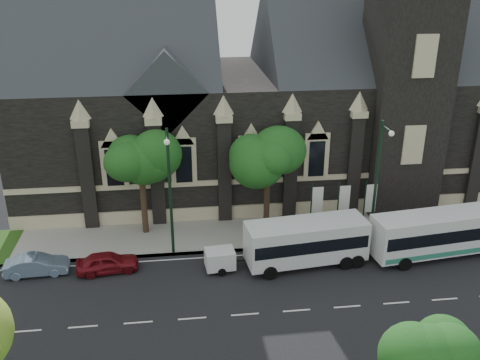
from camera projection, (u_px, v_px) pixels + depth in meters
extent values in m
plane|color=black|center=(245.00, 314.00, 29.88)|extent=(160.00, 160.00, 0.00)
cube|color=#9A948C|center=(228.00, 234.00, 38.55)|extent=(80.00, 5.00, 0.15)
cube|color=black|center=(261.00, 128.00, 46.27)|extent=(40.00, 15.00, 10.00)
cube|color=#2E3136|center=(118.00, 75.00, 43.00)|extent=(16.00, 15.00, 15.00)
cube|color=#2E3136|center=(376.00, 69.00, 45.47)|extent=(20.00, 15.00, 15.00)
cube|color=#2E3136|center=(167.00, 85.00, 39.33)|extent=(6.00, 6.00, 6.00)
cube|color=black|center=(403.00, 96.00, 40.36)|extent=(5.50, 5.50, 18.00)
cube|color=#C2AC8C|center=(277.00, 179.00, 40.06)|extent=(40.00, 0.22, 0.40)
cube|color=#C2AC8C|center=(276.00, 210.00, 41.06)|extent=(40.00, 0.25, 1.20)
cube|color=black|center=(251.00, 162.00, 39.09)|extent=(1.20, 0.12, 2.80)
sphere|color=#1A5219|center=(433.00, 359.00, 20.13)|extent=(3.20, 3.20, 3.20)
sphere|color=#1A5219|center=(442.00, 335.00, 20.51)|extent=(2.40, 2.40, 2.40)
cylinder|color=black|center=(267.00, 203.00, 39.08)|extent=(0.44, 0.44, 3.96)
sphere|color=#1A5219|center=(268.00, 157.00, 37.67)|extent=(3.84, 3.84, 3.84)
sphere|color=#1A5219|center=(276.00, 143.00, 38.13)|extent=(2.88, 2.88, 2.88)
cylinder|color=black|center=(144.00, 209.00, 38.07)|extent=(0.44, 0.44, 3.96)
sphere|color=#1A5219|center=(141.00, 163.00, 36.69)|extent=(3.68, 3.68, 3.68)
sphere|color=#1A5219|center=(150.00, 150.00, 37.13)|extent=(2.76, 2.76, 2.76)
cylinder|color=black|center=(376.00, 184.00, 35.96)|extent=(0.20, 0.20, 9.00)
cylinder|color=black|center=(387.00, 128.00, 33.61)|extent=(0.10, 1.60, 0.10)
sphere|color=silver|center=(392.00, 134.00, 32.92)|extent=(0.36, 0.36, 0.36)
cylinder|color=black|center=(170.00, 194.00, 34.39)|extent=(0.20, 0.20, 9.00)
cylinder|color=black|center=(167.00, 137.00, 32.04)|extent=(0.10, 1.60, 0.10)
sphere|color=silver|center=(167.00, 142.00, 31.35)|extent=(0.36, 0.36, 0.36)
cylinder|color=black|center=(311.00, 209.00, 38.03)|extent=(0.10, 0.10, 4.00)
cube|color=white|center=(317.00, 201.00, 37.85)|extent=(0.80, 0.04, 2.20)
cylinder|color=black|center=(338.00, 208.00, 38.25)|extent=(0.10, 0.10, 4.00)
cube|color=white|center=(344.00, 200.00, 38.07)|extent=(0.80, 0.04, 2.20)
cylinder|color=black|center=(364.00, 206.00, 38.48)|extent=(0.10, 0.10, 4.00)
cube|color=white|center=(371.00, 198.00, 38.30)|extent=(0.80, 0.04, 2.20)
cube|color=silver|center=(449.00, 231.00, 35.36)|extent=(11.03, 3.52, 2.71)
cube|color=black|center=(450.00, 229.00, 35.30)|extent=(10.60, 3.51, 0.89)
cube|color=#2D7C62|center=(447.00, 245.00, 35.76)|extent=(10.60, 3.50, 0.35)
cylinder|color=black|center=(405.00, 264.00, 34.03)|extent=(0.93, 0.38, 0.90)
cylinder|color=black|center=(388.00, 247.00, 36.06)|extent=(0.93, 0.38, 0.90)
cylinder|color=black|center=(477.00, 235.00, 37.61)|extent=(0.93, 0.38, 0.90)
cube|color=silver|center=(306.00, 240.00, 34.25)|extent=(8.13, 3.34, 2.60)
cube|color=black|center=(306.00, 239.00, 34.20)|extent=(7.82, 3.34, 0.85)
cylinder|color=black|center=(270.00, 273.00, 33.05)|extent=(0.93, 0.38, 0.90)
cylinder|color=black|center=(260.00, 253.00, 35.28)|extent=(0.93, 0.38, 0.90)
cylinder|color=black|center=(346.00, 263.00, 34.14)|extent=(0.93, 0.38, 0.90)
cylinder|color=black|center=(331.00, 245.00, 36.37)|extent=(0.93, 0.38, 0.90)
cylinder|color=black|center=(357.00, 262.00, 34.31)|extent=(0.93, 0.38, 0.90)
cylinder|color=black|center=(342.00, 243.00, 36.54)|extent=(0.93, 0.38, 0.90)
cube|color=silver|center=(220.00, 259.00, 33.88)|extent=(1.99, 1.57, 1.22)
cylinder|color=black|center=(222.00, 272.00, 33.47)|extent=(0.54, 0.23, 0.52)
cylinder|color=black|center=(218.00, 261.00, 34.74)|extent=(0.54, 0.23, 0.52)
cylinder|color=black|center=(238.00, 261.00, 34.25)|extent=(1.13, 0.18, 0.08)
imported|color=#7E98B7|center=(37.00, 265.00, 33.52)|extent=(4.05, 1.61, 1.31)
imported|color=maroon|center=(107.00, 262.00, 33.80)|extent=(4.10, 2.03, 1.34)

